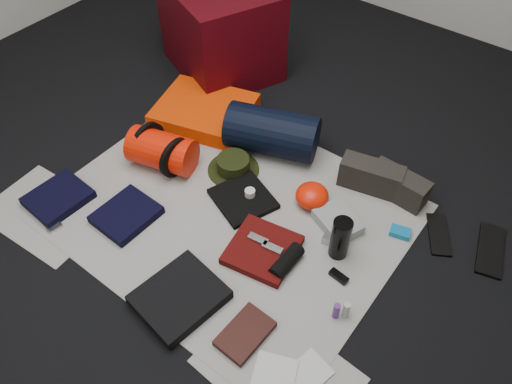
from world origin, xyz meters
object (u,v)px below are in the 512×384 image
Objects in this scene: paperback_book at (245,334)px; compact_camera at (336,240)px; sleeping_pad at (205,111)px; stuff_sack at (162,151)px; red_cabinet at (221,29)px; navy_duffel at (272,132)px; water_bottle at (340,238)px.

compact_camera is at bearing 87.47° from paperback_book.
sleeping_pad is 1.55× the size of stuff_sack.
stuff_sack is (0.33, -0.88, -0.17)m from red_cabinet.
compact_camera is at bearing -48.33° from navy_duffel.
sleeping_pad is 2.39× the size of water_bottle.
navy_duffel is (0.71, -0.45, -0.14)m from red_cabinet.
stuff_sack is 1.07m from paperback_book.
red_cabinet reaches higher than stuff_sack.
navy_duffel is at bearing 2.25° from sleeping_pad.
sleeping_pad is 1.16m from water_bottle.
paperback_book is (-0.05, -0.61, -0.01)m from compact_camera.
navy_duffel is 2.10× the size of paperback_book.
red_cabinet reaches higher than compact_camera.
stuff_sack reaches higher than paperback_book.
red_cabinet reaches higher than water_bottle.
navy_duffel reaches higher than water_bottle.
stuff_sack is at bearing 153.90° from paperback_book.
navy_duffel is (0.46, 0.02, 0.08)m from sleeping_pad.
red_cabinet is 0.57m from sleeping_pad.
paperback_book is at bearing -98.55° from water_bottle.
red_cabinet is 1.55m from compact_camera.
stuff_sack is (0.08, -0.42, 0.05)m from sleeping_pad.
sleeping_pad is at bearing 162.51° from navy_duffel.
water_bottle is 0.10m from compact_camera.
water_bottle is (0.64, -0.37, -0.02)m from navy_duffel.
compact_camera reaches higher than paperback_book.
navy_duffel is at bearing 122.68° from paperback_book.
sleeping_pad is 0.43m from stuff_sack.
stuff_sack is at bearing -176.27° from water_bottle.
stuff_sack is 1.03m from water_bottle.
navy_duffel is at bearing 48.77° from stuff_sack.
red_cabinet is 0.85m from navy_duffel.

